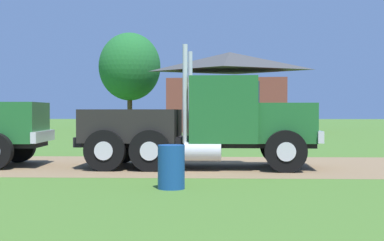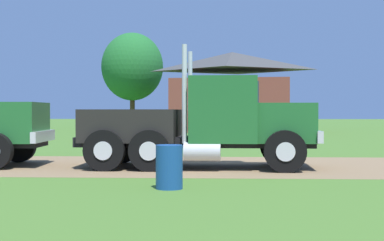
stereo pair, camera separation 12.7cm
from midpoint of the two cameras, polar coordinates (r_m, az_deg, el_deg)
name	(u,v)px [view 2 (the right image)]	position (r m, az deg, el deg)	size (l,w,h in m)	color
ground_plane	(228,166)	(17.03, 3.89, -4.58)	(200.00, 200.00, 0.00)	#487229
dirt_track	(228,166)	(17.03, 3.89, -4.57)	(120.00, 6.46, 0.01)	olive
truck_foreground_white	(202,124)	(16.38, 1.27, -0.35)	(6.98, 2.88, 3.47)	black
steel_barrel	(169,167)	(11.95, -2.01, -4.70)	(0.57, 0.57, 0.93)	#19478C
shed_building	(232,93)	(45.46, 4.15, 2.76)	(10.29, 7.78, 6.38)	brown
tree_mid	(132,67)	(51.08, -5.97, 5.41)	(5.52, 5.52, 8.66)	#513823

